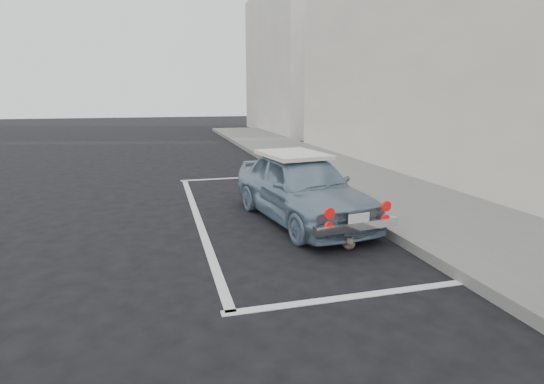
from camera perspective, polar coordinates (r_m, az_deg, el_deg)
The scene contains 9 objects.
ground at distance 5.09m, azimuth 3.75°, elevation -12.03°, with size 80.00×80.00×0.00m, color black.
sidewalk at distance 8.18m, azimuth 20.72°, elevation -2.59°, with size 2.80×40.00×0.15m, color slate.
shop_building at distance 11.54m, azimuth 29.41°, elevation 18.02°, with size 3.50×18.00×7.00m.
building_far at distance 25.66m, azimuth 2.87°, elevation 17.04°, with size 3.50×10.00×8.00m, color beige.
pline_rear at distance 4.85m, azimuth 11.48°, elevation -13.53°, with size 3.00×0.12×0.01m, color silver.
pline_front at distance 11.25m, azimuth -4.54°, elevation 1.91°, with size 3.00×0.12×0.01m, color silver.
pline_side at distance 7.69m, azimuth -9.96°, elevation -3.45°, with size 0.12×7.00×0.01m, color silver.
retro_coupe at distance 7.33m, azimuth 3.97°, elevation 0.71°, with size 1.87×3.63×1.18m.
cat at distance 6.15m, azimuth 10.27°, elevation -6.66°, with size 0.27×0.41×0.23m.
Camera 1 is at (-1.52, -4.36, 2.14)m, focal length 28.00 mm.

